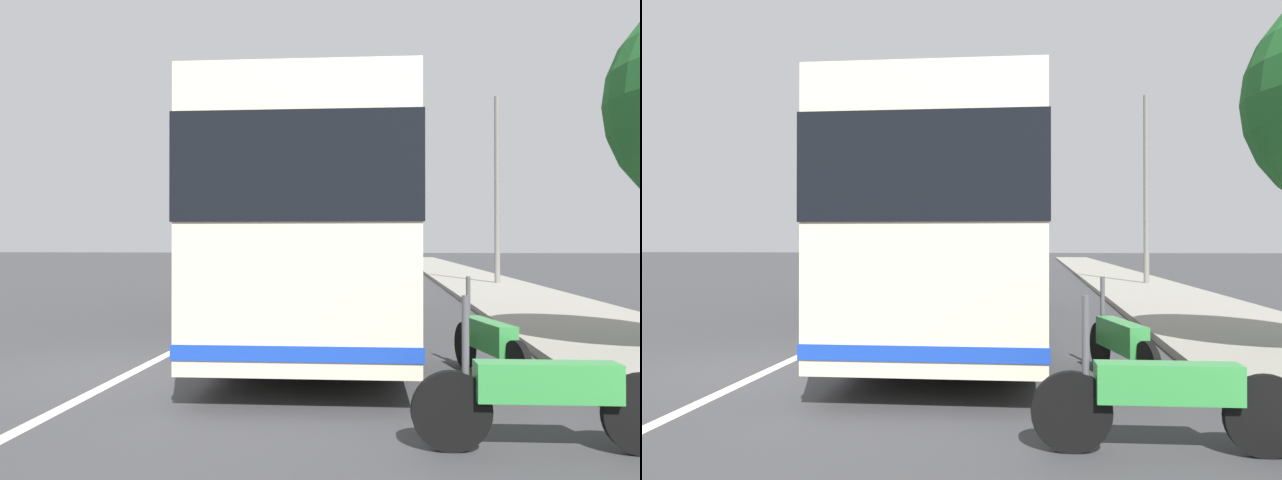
{
  "view_description": "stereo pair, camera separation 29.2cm",
  "coord_description": "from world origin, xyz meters",
  "views": [
    {
      "loc": [
        -7.73,
        -3.31,
        1.7
      ],
      "look_at": [
        5.54,
        -1.91,
        1.79
      ],
      "focal_mm": 33.87,
      "sensor_mm": 36.0,
      "label": 1
    },
    {
      "loc": [
        -7.7,
        -3.6,
        1.7
      ],
      "look_at": [
        5.54,
        -1.91,
        1.79
      ],
      "focal_mm": 33.87,
      "sensor_mm": 36.0,
      "label": 2
    }
  ],
  "objects": [
    {
      "name": "motorcycle_angled",
      "position": [
        -0.03,
        -4.61,
        0.47
      ],
      "size": [
        2.17,
        0.59,
        1.26
      ],
      "rotation": [
        0.0,
        0.0,
        0.23
      ],
      "color": "black",
      "rests_on": "ground"
    },
    {
      "name": "utility_pole",
      "position": [
        17.27,
        -7.9,
        3.85
      ],
      "size": [
        0.22,
        0.22,
        7.7
      ],
      "primitive_type": "cylinder",
      "color": "slate",
      "rests_on": "ground"
    },
    {
      "name": "car_behind_bus",
      "position": [
        25.21,
        -1.96,
        0.7
      ],
      "size": [
        4.58,
        2.07,
        1.47
      ],
      "rotation": [
        0.0,
        0.0,
        -0.08
      ],
      "color": "gray",
      "rests_on": "ground"
    },
    {
      "name": "lane_divider_line",
      "position": [
        10.0,
        0.0,
        0.0
      ],
      "size": [
        110.0,
        0.16,
        0.01
      ],
      "primitive_type": "cube",
      "color": "silver",
      "rests_on": "ground"
    },
    {
      "name": "car_side_street",
      "position": [
        35.92,
        2.95,
        0.68
      ],
      "size": [
        4.24,
        1.91,
        1.42
      ],
      "rotation": [
        0.0,
        0.0,
        3.12
      ],
      "color": "navy",
      "rests_on": "ground"
    },
    {
      "name": "car_ahead_same_lane",
      "position": [
        43.08,
        2.51,
        0.74
      ],
      "size": [
        4.28,
        2.14,
        1.56
      ],
      "rotation": [
        0.0,
        0.0,
        3.07
      ],
      "color": "silver",
      "rests_on": "ground"
    },
    {
      "name": "sidewalk_curb",
      "position": [
        10.0,
        -7.39,
        0.07
      ],
      "size": [
        110.0,
        3.6,
        0.14
      ],
      "primitive_type": "cube",
      "color": "gray",
      "rests_on": "ground"
    },
    {
      "name": "ground_plane",
      "position": [
        0.0,
        0.0,
        0.0
      ],
      "size": [
        220.0,
        220.0,
        0.0
      ],
      "primitive_type": "plane",
      "color": "#38383A"
    },
    {
      "name": "coach_bus",
      "position": [
        4.49,
        -2.23,
        2.03
      ],
      "size": [
        12.61,
        2.97,
        3.57
      ],
      "rotation": [
        0.0,
        0.0,
        0.03
      ],
      "color": "beige",
      "rests_on": "ground"
    },
    {
      "name": "motorcycle_far_end",
      "position": [
        -2.67,
        -4.62,
        0.48
      ],
      "size": [
        0.3,
        2.2,
        1.28
      ],
      "rotation": [
        0.0,
        0.0,
        1.62
      ],
      "color": "black",
      "rests_on": "ground"
    }
  ]
}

